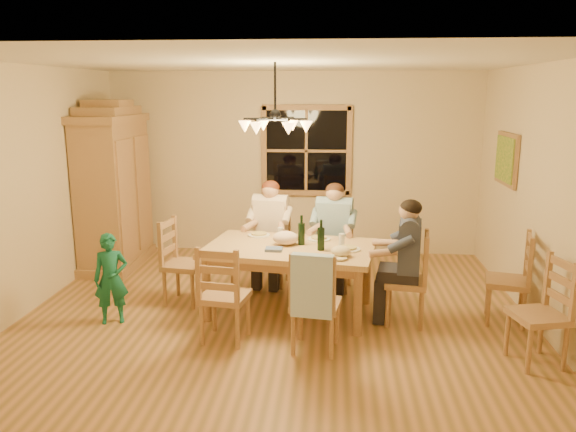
# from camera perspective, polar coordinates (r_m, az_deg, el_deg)

# --- Properties ---
(floor) EXTENTS (5.50, 5.50, 0.00)m
(floor) POSITION_cam_1_polar(r_m,az_deg,el_deg) (6.34, -1.21, -9.77)
(floor) COLOR olive
(floor) RESTS_ON ground
(ceiling) EXTENTS (5.50, 5.00, 0.02)m
(ceiling) POSITION_cam_1_polar(r_m,az_deg,el_deg) (5.88, -1.33, 15.39)
(ceiling) COLOR white
(ceiling) RESTS_ON wall_back
(wall_back) EXTENTS (5.50, 0.02, 2.70)m
(wall_back) POSITION_cam_1_polar(r_m,az_deg,el_deg) (8.43, 0.51, 5.33)
(wall_back) COLOR beige
(wall_back) RESTS_ON floor
(wall_left) EXTENTS (0.02, 5.00, 2.70)m
(wall_left) POSITION_cam_1_polar(r_m,az_deg,el_deg) (6.82, -24.93, 2.44)
(wall_left) COLOR beige
(wall_left) RESTS_ON floor
(wall_right) EXTENTS (0.02, 5.00, 2.70)m
(wall_right) POSITION_cam_1_polar(r_m,az_deg,el_deg) (6.30, 24.46, 1.75)
(wall_right) COLOR beige
(wall_right) RESTS_ON floor
(window) EXTENTS (1.30, 0.06, 1.30)m
(window) POSITION_cam_1_polar(r_m,az_deg,el_deg) (8.36, 1.87, 6.64)
(window) COLOR black
(window) RESTS_ON wall_back
(painting) EXTENTS (0.06, 0.78, 0.64)m
(painting) POSITION_cam_1_polar(r_m,az_deg,el_deg) (7.39, 21.30, 5.41)
(painting) COLOR #A27046
(painting) RESTS_ON wall_right
(chandelier) EXTENTS (0.77, 0.68, 0.71)m
(chandelier) POSITION_cam_1_polar(r_m,az_deg,el_deg) (5.88, -1.30, 9.31)
(chandelier) COLOR black
(chandelier) RESTS_ON ceiling
(armoire) EXTENTS (0.66, 1.40, 2.30)m
(armoire) POSITION_cam_1_polar(r_m,az_deg,el_deg) (8.15, -17.24, 2.42)
(armoire) COLOR #A27046
(armoire) RESTS_ON floor
(dining_table) EXTENTS (1.95, 1.36, 0.76)m
(dining_table) POSITION_cam_1_polar(r_m,az_deg,el_deg) (6.15, 0.20, -3.98)
(dining_table) COLOR tan
(dining_table) RESTS_ON floor
(chair_far_left) EXTENTS (0.50, 0.48, 0.99)m
(chair_far_left) POSITION_cam_1_polar(r_m,az_deg,el_deg) (7.15, -1.77, -4.59)
(chair_far_left) COLOR #9D6945
(chair_far_left) RESTS_ON floor
(chair_far_right) EXTENTS (0.50, 0.48, 0.99)m
(chair_far_right) POSITION_cam_1_polar(r_m,az_deg,el_deg) (6.99, 4.62, -5.03)
(chair_far_right) COLOR #9D6945
(chair_far_right) RESTS_ON floor
(chair_near_left) EXTENTS (0.50, 0.48, 0.99)m
(chair_near_left) POSITION_cam_1_polar(r_m,az_deg,el_deg) (5.62, -6.39, -9.55)
(chair_near_left) COLOR #9D6945
(chair_near_left) RESTS_ON floor
(chair_near_right) EXTENTS (0.50, 0.48, 0.99)m
(chair_near_right) POSITION_cam_1_polar(r_m,az_deg,el_deg) (5.40, 2.83, -10.44)
(chair_near_right) COLOR #9D6945
(chair_near_right) RESTS_ON floor
(chair_end_left) EXTENTS (0.48, 0.50, 0.99)m
(chair_end_left) POSITION_cam_1_polar(r_m,az_deg,el_deg) (6.65, -10.45, -6.15)
(chair_end_left) COLOR #9D6945
(chair_end_left) RESTS_ON floor
(chair_end_right) EXTENTS (0.48, 0.50, 0.99)m
(chair_end_right) POSITION_cam_1_polar(r_m,az_deg,el_deg) (6.11, 11.83, -7.88)
(chair_end_right) COLOR #9D6945
(chair_end_right) RESTS_ON floor
(adult_woman) EXTENTS (0.44, 0.47, 0.87)m
(adult_woman) POSITION_cam_1_polar(r_m,az_deg,el_deg) (7.01, -1.80, -0.38)
(adult_woman) COLOR beige
(adult_woman) RESTS_ON floor
(adult_plaid_man) EXTENTS (0.44, 0.47, 0.87)m
(adult_plaid_man) POSITION_cam_1_polar(r_m,az_deg,el_deg) (6.85, 4.70, -0.73)
(adult_plaid_man) COLOR #326789
(adult_plaid_man) RESTS_ON floor
(adult_slate_man) EXTENTS (0.47, 0.44, 0.87)m
(adult_slate_man) POSITION_cam_1_polar(r_m,az_deg,el_deg) (5.95, 12.06, -3.02)
(adult_slate_man) COLOR #39405B
(adult_slate_man) RESTS_ON floor
(towel) EXTENTS (0.39, 0.16, 0.58)m
(towel) POSITION_cam_1_polar(r_m,az_deg,el_deg) (5.08, 2.48, -7.13)
(towel) COLOR #A4C0DF
(towel) RESTS_ON chair_near_right
(wine_bottle_a) EXTENTS (0.08, 0.08, 0.33)m
(wine_bottle_a) POSITION_cam_1_polar(r_m,az_deg,el_deg) (6.14, 1.37, -1.43)
(wine_bottle_a) COLOR black
(wine_bottle_a) RESTS_ON dining_table
(wine_bottle_b) EXTENTS (0.08, 0.08, 0.33)m
(wine_bottle_b) POSITION_cam_1_polar(r_m,az_deg,el_deg) (5.94, 3.37, -1.94)
(wine_bottle_b) COLOR black
(wine_bottle_b) RESTS_ON dining_table
(plate_woman) EXTENTS (0.26, 0.26, 0.02)m
(plate_woman) POSITION_cam_1_polar(r_m,az_deg,el_deg) (6.56, -2.97, -1.95)
(plate_woman) COLOR white
(plate_woman) RESTS_ON dining_table
(plate_plaid) EXTENTS (0.26, 0.26, 0.02)m
(plate_plaid) POSITION_cam_1_polar(r_m,az_deg,el_deg) (6.39, 3.17, -2.35)
(plate_plaid) COLOR white
(plate_plaid) RESTS_ON dining_table
(plate_slate) EXTENTS (0.26, 0.26, 0.02)m
(plate_slate) POSITION_cam_1_polar(r_m,az_deg,el_deg) (6.00, 6.12, -3.38)
(plate_slate) COLOR white
(plate_slate) RESTS_ON dining_table
(wine_glass_a) EXTENTS (0.06, 0.06, 0.14)m
(wine_glass_a) POSITION_cam_1_polar(r_m,az_deg,el_deg) (6.37, -0.81, -1.80)
(wine_glass_a) COLOR silver
(wine_glass_a) RESTS_ON dining_table
(wine_glass_b) EXTENTS (0.06, 0.06, 0.14)m
(wine_glass_b) POSITION_cam_1_polar(r_m,az_deg,el_deg) (6.14, 5.48, -2.42)
(wine_glass_b) COLOR silver
(wine_glass_b) RESTS_ON dining_table
(cap) EXTENTS (0.20, 0.20, 0.11)m
(cap) POSITION_cam_1_polar(r_m,az_deg,el_deg) (5.76, 5.40, -3.58)
(cap) COLOR #D0BA8B
(cap) RESTS_ON dining_table
(napkin) EXTENTS (0.20, 0.17, 0.03)m
(napkin) POSITION_cam_1_polar(r_m,az_deg,el_deg) (5.95, -1.45, -3.40)
(napkin) COLOR #4F6091
(napkin) RESTS_ON dining_table
(cloth_bundle) EXTENTS (0.28, 0.22, 0.15)m
(cloth_bundle) POSITION_cam_1_polar(r_m,az_deg,el_deg) (6.15, -0.26, -2.25)
(cloth_bundle) COLOR beige
(cloth_bundle) RESTS_ON dining_table
(child) EXTENTS (0.41, 0.33, 0.97)m
(child) POSITION_cam_1_polar(r_m,az_deg,el_deg) (6.22, -17.53, -6.08)
(child) COLOR #176950
(child) RESTS_ON floor
(chair_spare_front) EXTENTS (0.51, 0.53, 0.99)m
(chair_spare_front) POSITION_cam_1_polar(r_m,az_deg,el_deg) (5.60, 23.90, -10.69)
(chair_spare_front) COLOR #9D6945
(chair_spare_front) RESTS_ON floor
(chair_spare_back) EXTENTS (0.51, 0.53, 0.99)m
(chair_spare_back) POSITION_cam_1_polar(r_m,az_deg,el_deg) (6.42, 21.23, -7.49)
(chair_spare_back) COLOR #9D6945
(chair_spare_back) RESTS_ON floor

